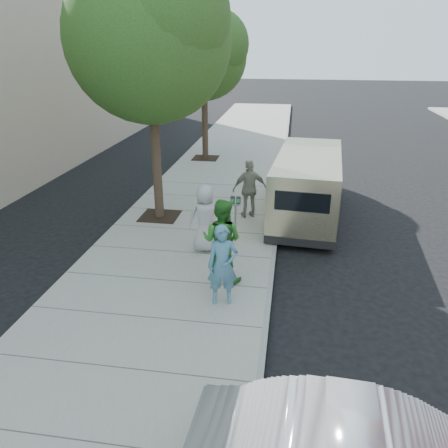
% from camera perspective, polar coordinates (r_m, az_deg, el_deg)
% --- Properties ---
extents(ground, '(120.00, 120.00, 0.00)m').
position_cam_1_polar(ground, '(11.55, -0.76, -4.66)').
color(ground, black).
rests_on(ground, ground).
extents(sidewalk, '(5.00, 60.00, 0.15)m').
position_cam_1_polar(sidewalk, '(11.71, -5.60, -3.97)').
color(sidewalk, gray).
rests_on(sidewalk, ground).
extents(curb_face, '(0.12, 60.00, 0.16)m').
position_cam_1_polar(curb_face, '(11.39, 6.43, -4.81)').
color(curb_face, gray).
rests_on(curb_face, ground).
extents(tree_near, '(4.62, 4.60, 7.53)m').
position_cam_1_polar(tree_near, '(13.13, -9.61, 23.46)').
color(tree_near, black).
rests_on(tree_near, sidewalk).
extents(tree_far, '(3.92, 3.80, 6.49)m').
position_cam_1_polar(tree_far, '(20.50, -2.53, 21.53)').
color(tree_far, black).
rests_on(tree_far, sidewalk).
extents(parking_meter, '(0.27, 0.10, 1.32)m').
position_cam_1_polar(parking_meter, '(11.87, 1.51, 1.96)').
color(parking_meter, gray).
rests_on(parking_meter, sidewalk).
extents(van, '(2.32, 5.78, 2.10)m').
position_cam_1_polar(van, '(14.14, 10.84, 5.03)').
color(van, beige).
rests_on(van, ground).
extents(person_officer, '(0.72, 0.56, 1.76)m').
position_cam_1_polar(person_officer, '(9.09, -0.18, -5.42)').
color(person_officer, teal).
rests_on(person_officer, sidewalk).
extents(person_green_shirt, '(1.11, 0.95, 1.98)m').
position_cam_1_polar(person_green_shirt, '(9.91, -0.31, -2.18)').
color(person_green_shirt, '#2F7C28').
rests_on(person_green_shirt, sidewalk).
extents(person_gray_shirt, '(1.03, 0.84, 1.82)m').
position_cam_1_polar(person_gray_shirt, '(11.39, -2.44, 0.78)').
color(person_gray_shirt, '#ADADB0').
rests_on(person_gray_shirt, sidewalk).
extents(person_striped_polo, '(1.18, 0.83, 1.85)m').
position_cam_1_polar(person_striped_polo, '(13.66, 3.36, 4.62)').
color(person_striped_polo, gray).
rests_on(person_striped_polo, sidewalk).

